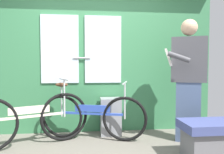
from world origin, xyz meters
TOP-DOWN VIEW (x-y plane):
  - train_door_wall at (-0.01, 1.12)m, footprint 4.01×0.28m
  - bicycle_near_door at (-0.90, 0.50)m, footprint 1.57×0.73m
  - bicycle_leaning_behind at (-0.05, 0.70)m, footprint 1.57×0.59m
  - passenger_reading_newspaper at (1.34, 0.49)m, footprint 0.64×0.59m
  - trash_bin_by_wall at (0.26, 0.91)m, footprint 0.32×0.28m
  - bench_seat_corner at (1.34, -0.15)m, footprint 0.70×0.44m

SIDE VIEW (x-z plane):
  - bench_seat_corner at x=1.34m, z-range 0.02..0.47m
  - trash_bin_by_wall at x=0.26m, z-range 0.00..0.59m
  - bicycle_leaning_behind at x=-0.05m, z-range -0.08..0.79m
  - bicycle_near_door at x=-0.90m, z-range -0.08..0.84m
  - passenger_reading_newspaper at x=1.34m, z-range 0.05..1.82m
  - train_door_wall at x=-0.01m, z-range 0.05..2.46m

